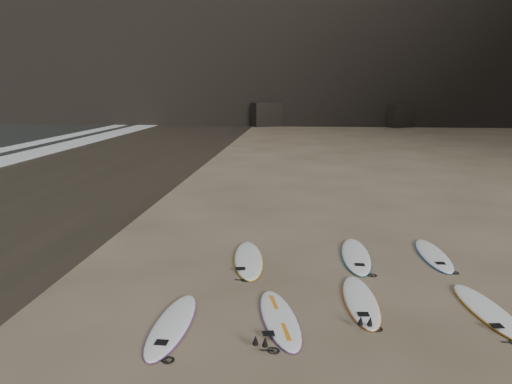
{
  "coord_description": "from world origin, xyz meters",
  "views": [
    {
      "loc": [
        -1.8,
        -8.99,
        4.11
      ],
      "look_at": [
        -2.93,
        3.28,
        1.5
      ],
      "focal_mm": 35.0,
      "sensor_mm": 36.0,
      "label": 1
    }
  ],
  "objects_px": {
    "surfboard_7": "(433,255)",
    "surfboard_6": "(356,255)",
    "surfboard_5": "(249,259)",
    "surfboard_0": "(172,324)",
    "surfboard_2": "(361,300)",
    "surfboard_3": "(488,310)",
    "surfboard_1": "(280,318)"
  },
  "relations": [
    {
      "from": "surfboard_7",
      "to": "surfboard_6",
      "type": "bearing_deg",
      "value": -174.65
    },
    {
      "from": "surfboard_2",
      "to": "surfboard_3",
      "type": "distance_m",
      "value": 2.32
    },
    {
      "from": "surfboard_3",
      "to": "surfboard_5",
      "type": "relative_size",
      "value": 0.92
    },
    {
      "from": "surfboard_7",
      "to": "surfboard_2",
      "type": "bearing_deg",
      "value": -127.57
    },
    {
      "from": "surfboard_5",
      "to": "surfboard_7",
      "type": "height_order",
      "value": "surfboard_5"
    },
    {
      "from": "surfboard_3",
      "to": "surfboard_2",
      "type": "bearing_deg",
      "value": 165.02
    },
    {
      "from": "surfboard_0",
      "to": "surfboard_6",
      "type": "relative_size",
      "value": 0.91
    },
    {
      "from": "surfboard_5",
      "to": "surfboard_7",
      "type": "bearing_deg",
      "value": 1.61
    },
    {
      "from": "surfboard_0",
      "to": "surfboard_7",
      "type": "distance_m",
      "value": 6.91
    },
    {
      "from": "surfboard_5",
      "to": "surfboard_1",
      "type": "bearing_deg",
      "value": -81.45
    },
    {
      "from": "surfboard_2",
      "to": "surfboard_1",
      "type": "bearing_deg",
      "value": -152.24
    },
    {
      "from": "surfboard_2",
      "to": "surfboard_3",
      "type": "relative_size",
      "value": 0.99
    },
    {
      "from": "surfboard_5",
      "to": "surfboard_2",
      "type": "bearing_deg",
      "value": -49.05
    },
    {
      "from": "surfboard_0",
      "to": "surfboard_3",
      "type": "xyz_separation_m",
      "value": [
        5.71,
        1.08,
        0.0
      ]
    },
    {
      "from": "surfboard_0",
      "to": "surfboard_2",
      "type": "height_order",
      "value": "same"
    },
    {
      "from": "surfboard_1",
      "to": "surfboard_5",
      "type": "height_order",
      "value": "surfboard_5"
    },
    {
      "from": "surfboard_0",
      "to": "surfboard_7",
      "type": "relative_size",
      "value": 0.99
    },
    {
      "from": "surfboard_1",
      "to": "surfboard_3",
      "type": "relative_size",
      "value": 0.97
    },
    {
      "from": "surfboard_3",
      "to": "surfboard_0",
      "type": "bearing_deg",
      "value": -178.15
    },
    {
      "from": "surfboard_2",
      "to": "surfboard_3",
      "type": "xyz_separation_m",
      "value": [
        2.31,
        -0.25,
        0.0
      ]
    },
    {
      "from": "surfboard_0",
      "to": "surfboard_5",
      "type": "bearing_deg",
      "value": 75.2
    },
    {
      "from": "surfboard_1",
      "to": "surfboard_7",
      "type": "xyz_separation_m",
      "value": [
        3.63,
        3.78,
        0.0
      ]
    },
    {
      "from": "surfboard_1",
      "to": "surfboard_2",
      "type": "xyz_separation_m",
      "value": [
        1.54,
        0.9,
        0.0
      ]
    },
    {
      "from": "surfboard_0",
      "to": "surfboard_1",
      "type": "distance_m",
      "value": 1.91
    },
    {
      "from": "surfboard_3",
      "to": "surfboard_5",
      "type": "xyz_separation_m",
      "value": [
        -4.73,
        2.38,
        0.0
      ]
    },
    {
      "from": "surfboard_2",
      "to": "surfboard_5",
      "type": "bearing_deg",
      "value": 135.97
    },
    {
      "from": "surfboard_0",
      "to": "surfboard_2",
      "type": "distance_m",
      "value": 3.65
    },
    {
      "from": "surfboard_0",
      "to": "surfboard_5",
      "type": "xyz_separation_m",
      "value": [
        0.98,
        3.46,
        0.0
      ]
    },
    {
      "from": "surfboard_7",
      "to": "surfboard_0",
      "type": "bearing_deg",
      "value": -144.1
    },
    {
      "from": "surfboard_0",
      "to": "surfboard_5",
      "type": "distance_m",
      "value": 3.59
    },
    {
      "from": "surfboard_5",
      "to": "surfboard_6",
      "type": "bearing_deg",
      "value": 3.41
    },
    {
      "from": "surfboard_0",
      "to": "surfboard_6",
      "type": "distance_m",
      "value": 5.34
    }
  ]
}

